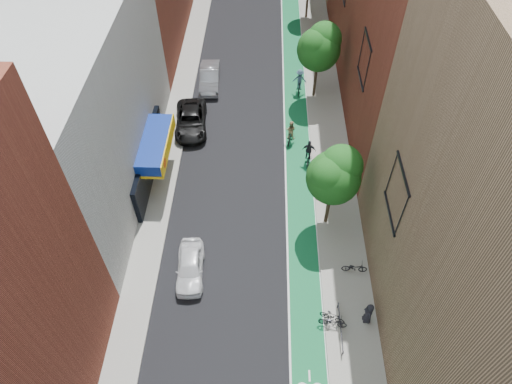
# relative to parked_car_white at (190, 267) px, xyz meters

# --- Properties ---
(ground) EXTENTS (160.00, 160.00, 0.00)m
(ground) POSITION_rel_parked_car_white_xyz_m (3.00, -5.82, -0.68)
(ground) COLOR black
(ground) RESTS_ON ground
(bike_lane) EXTENTS (2.00, 68.00, 0.01)m
(bike_lane) POSITION_rel_parked_car_white_xyz_m (7.00, 20.18, -0.68)
(bike_lane) COLOR #126A3E
(bike_lane) RESTS_ON ground
(sidewalk_left) EXTENTS (2.00, 68.00, 0.15)m
(sidewalk_left) POSITION_rel_parked_car_white_xyz_m (-3.00, 20.18, -0.61)
(sidewalk_left) COLOR gray
(sidewalk_left) RESTS_ON ground
(sidewalk_right) EXTENTS (3.00, 68.00, 0.15)m
(sidewalk_right) POSITION_rel_parked_car_white_xyz_m (9.50, 20.18, -0.61)
(sidewalk_right) COLOR gray
(sidewalk_right) RESTS_ON ground
(building_left_white) EXTENTS (8.00, 20.00, 12.00)m
(building_left_white) POSITION_rel_parked_car_white_xyz_m (-8.00, 8.18, 5.32)
(building_left_white) COLOR silver
(building_left_white) RESTS_ON ground
(tree_near) EXTENTS (3.40, 3.36, 6.42)m
(tree_near) POSITION_rel_parked_car_white_xyz_m (8.65, 4.20, 3.97)
(tree_near) COLOR #332619
(tree_near) RESTS_ON ground
(tree_mid) EXTENTS (3.55, 3.53, 6.74)m
(tree_mid) POSITION_rel_parked_car_white_xyz_m (8.65, 18.20, 4.21)
(tree_mid) COLOR #332619
(tree_mid) RESTS_ON ground
(parked_car_white) EXTENTS (1.86, 4.10, 1.36)m
(parked_car_white) POSITION_rel_parked_car_white_xyz_m (0.00, 0.00, 0.00)
(parked_car_white) COLOR white
(parked_car_white) RESTS_ON ground
(parked_car_black) EXTENTS (2.91, 5.49, 1.47)m
(parked_car_black) POSITION_rel_parked_car_white_xyz_m (-1.60, 13.73, 0.05)
(parked_car_black) COLOR black
(parked_car_black) RESTS_ON ground
(parked_car_silver) EXTENTS (1.88, 4.85, 1.58)m
(parked_car_silver) POSITION_rel_parked_car_white_xyz_m (-0.63, 19.67, 0.11)
(parked_car_silver) COLOR gray
(parked_car_silver) RESTS_ON ground
(cyclist_lane_near) EXTENTS (0.91, 1.87, 1.96)m
(cyclist_lane_near) POSITION_rel_parked_car_white_xyz_m (6.40, 12.23, 0.13)
(cyclist_lane_near) COLOR black
(cyclist_lane_near) RESTS_ON ground
(cyclist_lane_mid) EXTENTS (1.07, 1.88, 2.07)m
(cyclist_lane_mid) POSITION_rel_parked_car_white_xyz_m (7.70, 9.92, 0.09)
(cyclist_lane_mid) COLOR black
(cyclist_lane_mid) RESTS_ON ground
(cyclist_lane_far) EXTENTS (1.24, 1.88, 2.19)m
(cyclist_lane_far) POSITION_rel_parked_car_white_xyz_m (7.34, 18.85, 0.29)
(cyclist_lane_far) COLOR black
(cyclist_lane_far) RESTS_ON ground
(parked_bike_near) EXTENTS (1.67, 0.80, 0.84)m
(parked_bike_near) POSITION_rel_parked_car_white_xyz_m (8.40, -3.32, -0.11)
(parked_bike_near) COLOR black
(parked_bike_near) RESTS_ON sidewalk_right
(parked_bike_mid) EXTENTS (1.53, 0.96, 0.89)m
(parked_bike_mid) POSITION_rel_parked_car_white_xyz_m (8.40, -3.02, -0.09)
(parked_bike_mid) COLOR black
(parked_bike_mid) RESTS_ON sidewalk_right
(parked_bike_far) EXTENTS (1.58, 0.60, 0.82)m
(parked_bike_far) POSITION_rel_parked_car_white_xyz_m (10.03, 0.28, -0.12)
(parked_bike_far) COLOR black
(parked_bike_far) RESTS_ON sidewalk_right
(pedestrian) EXTENTS (0.54, 0.80, 1.59)m
(pedestrian) POSITION_rel_parked_car_white_xyz_m (10.37, -2.93, 0.26)
(pedestrian) COLOR black
(pedestrian) RESTS_ON sidewalk_right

